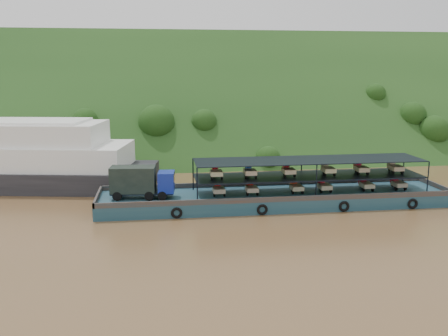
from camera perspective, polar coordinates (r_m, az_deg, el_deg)
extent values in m
plane|color=brown|center=(50.81, 2.71, -4.14)|extent=(160.00, 160.00, 0.00)
cube|color=#1A3B15|center=(85.69, -1.71, 2.23)|extent=(140.00, 39.60, 39.60)
cube|color=#153A4C|center=(50.70, 5.77, -3.52)|extent=(35.00, 7.00, 1.20)
cube|color=#592D19|center=(53.71, 4.93, -1.72)|extent=(35.00, 0.20, 0.50)
cube|color=#592D19|center=(47.30, 6.75, -3.56)|extent=(35.00, 0.20, 0.50)
cube|color=#592D19|center=(57.10, 23.02, -1.81)|extent=(0.20, 7.00, 0.50)
cube|color=#592D19|center=(49.43, -14.25, -3.18)|extent=(0.20, 7.00, 0.50)
torus|color=black|center=(45.95, -5.43, -5.14)|extent=(1.06, 0.26, 1.06)
torus|color=black|center=(46.94, 4.40, -4.77)|extent=(1.06, 0.26, 1.06)
torus|color=black|center=(49.23, 13.57, -4.29)|extent=(1.06, 0.26, 1.06)
torus|color=black|center=(52.16, 20.76, -3.84)|extent=(1.06, 0.26, 1.06)
cylinder|color=black|center=(48.37, -12.11, -3.17)|extent=(0.91, 0.40, 0.89)
cylinder|color=black|center=(50.15, -11.75, -2.64)|extent=(0.91, 0.40, 0.89)
cylinder|color=black|center=(47.94, -8.56, -3.17)|extent=(0.91, 0.40, 0.89)
cylinder|color=black|center=(49.73, -8.32, -2.63)|extent=(0.91, 0.40, 0.89)
cylinder|color=black|center=(47.81, -7.08, -3.17)|extent=(0.91, 0.40, 0.89)
cylinder|color=black|center=(49.61, -6.90, -2.63)|extent=(0.91, 0.40, 0.89)
cube|color=black|center=(48.88, -9.27, -2.75)|extent=(6.19, 2.55, 0.18)
cube|color=navy|center=(48.41, -6.60, -1.57)|extent=(1.71, 2.27, 1.95)
cube|color=black|center=(48.28, -5.72, -1.15)|extent=(0.23, 1.77, 0.80)
cube|color=black|center=(48.71, -10.35, -1.28)|extent=(4.45, 2.54, 2.48)
cube|color=black|center=(51.10, 9.63, -0.90)|extent=(23.00, 5.00, 0.12)
cube|color=black|center=(50.79, 9.69, 0.91)|extent=(23.00, 5.00, 0.08)
cylinder|color=black|center=(46.49, -3.08, -1.98)|extent=(0.12, 0.12, 3.30)
cylinder|color=black|center=(51.36, -3.55, -0.71)|extent=(0.12, 0.12, 3.30)
cylinder|color=black|center=(48.79, 10.51, -1.52)|extent=(0.12, 0.12, 3.30)
cylinder|color=black|center=(53.44, 8.83, -0.35)|extent=(0.12, 0.12, 3.30)
cylinder|color=black|center=(53.51, 22.28, -1.05)|extent=(0.12, 0.12, 3.30)
cylinder|color=black|center=(57.78, 19.83, -0.01)|extent=(0.12, 0.12, 3.30)
cylinder|color=black|center=(50.48, -0.81, -2.52)|extent=(0.12, 0.52, 0.52)
cylinder|color=black|center=(48.69, -1.14, -3.04)|extent=(0.14, 0.52, 0.52)
cylinder|color=black|center=(48.81, 0.03, -3.00)|extent=(0.14, 0.52, 0.52)
cube|color=beige|center=(49.00, -0.61, -2.53)|extent=(1.15, 1.50, 0.44)
cube|color=red|center=(50.07, -0.77, -2.02)|extent=(0.55, 0.80, 0.80)
cube|color=red|center=(49.76, -0.75, -1.51)|extent=(0.50, 0.10, 0.10)
cylinder|color=black|center=(50.98, 2.88, -2.39)|extent=(0.12, 0.52, 0.52)
cylinder|color=black|center=(49.18, 2.69, -2.90)|extent=(0.14, 0.52, 0.52)
cylinder|color=black|center=(49.37, 3.84, -2.86)|extent=(0.14, 0.52, 0.52)
cube|color=beige|center=(49.52, 3.19, -2.40)|extent=(1.15, 1.50, 0.44)
cube|color=red|center=(50.58, 2.95, -1.90)|extent=(0.55, 0.80, 0.80)
cube|color=red|center=(50.27, 2.99, -1.40)|extent=(0.50, 0.10, 0.10)
cylinder|color=black|center=(52.02, 7.85, -2.21)|extent=(0.12, 0.52, 0.52)
cylinder|color=black|center=(50.20, 7.86, -2.70)|extent=(0.14, 0.52, 0.52)
cylinder|color=black|center=(50.48, 8.95, -2.66)|extent=(0.14, 0.52, 0.52)
cube|color=beige|center=(50.59, 8.31, -2.21)|extent=(1.15, 1.50, 0.44)
cube|color=red|center=(51.62, 7.96, -1.72)|extent=(0.55, 0.80, 0.80)
cube|color=red|center=(51.32, 8.03, -1.23)|extent=(0.50, 0.10, 0.10)
cylinder|color=black|center=(52.88, 10.92, -2.08)|extent=(0.12, 0.52, 0.52)
cylinder|color=black|center=(51.07, 11.03, -2.57)|extent=(0.14, 0.52, 0.52)
cylinder|color=black|center=(51.40, 12.09, -2.52)|extent=(0.14, 0.52, 0.52)
cube|color=beige|center=(51.47, 11.45, -2.08)|extent=(1.15, 1.50, 0.44)
cube|color=red|center=(52.49, 11.05, -1.61)|extent=(0.55, 0.80, 0.80)
cube|color=red|center=(52.20, 11.14, -1.12)|extent=(0.50, 0.10, 0.10)
cylinder|color=black|center=(54.47, 15.38, -1.90)|extent=(0.12, 0.52, 0.52)
cylinder|color=black|center=(52.67, 15.64, -2.36)|extent=(0.14, 0.52, 0.52)
cylinder|color=black|center=(53.07, 16.64, -2.31)|extent=(0.14, 0.52, 0.52)
cube|color=#C9BC8E|center=(53.11, 16.01, -1.89)|extent=(1.15, 1.50, 0.44)
cube|color=red|center=(54.09, 15.53, -1.43)|extent=(0.55, 0.80, 0.80)
cube|color=red|center=(53.81, 15.64, -0.96)|extent=(0.50, 0.10, 0.10)
cylinder|color=black|center=(55.94, 18.69, -1.75)|extent=(0.12, 0.52, 0.52)
cylinder|color=black|center=(54.16, 19.06, -2.19)|extent=(0.14, 0.52, 0.52)
cylinder|color=black|center=(54.61, 20.00, -2.15)|extent=(0.14, 0.52, 0.52)
cube|color=tan|center=(54.61, 19.39, -1.74)|extent=(1.15, 1.50, 0.44)
cube|color=red|center=(55.57, 18.86, -1.30)|extent=(0.55, 0.80, 0.80)
cube|color=red|center=(55.29, 18.99, -0.83)|extent=(0.50, 0.10, 0.10)
cylinder|color=black|center=(50.07, -1.10, -0.61)|extent=(0.12, 0.52, 0.52)
cylinder|color=black|center=(48.27, -1.43, -1.07)|extent=(0.14, 0.52, 0.52)
cylinder|color=black|center=(48.39, -0.26, -1.03)|extent=(0.14, 0.52, 0.52)
cube|color=beige|center=(48.59, -0.90, -0.57)|extent=(1.15, 1.50, 0.44)
cube|color=#B30B0F|center=(49.67, -1.06, -0.10)|extent=(0.55, 0.80, 0.80)
cube|color=#B30B0F|center=(49.38, -1.03, 0.43)|extent=(0.50, 0.10, 0.10)
cylinder|color=black|center=(50.57, 2.69, -0.50)|extent=(0.12, 0.52, 0.52)
cylinder|color=black|center=(48.75, 2.50, -0.95)|extent=(0.14, 0.52, 0.52)
cylinder|color=black|center=(48.94, 3.65, -0.92)|extent=(0.14, 0.52, 0.52)
cube|color=beige|center=(49.11, 3.01, -0.46)|extent=(1.15, 1.50, 0.44)
cube|color=#194A9B|center=(50.18, 2.76, 0.01)|extent=(0.55, 0.80, 0.80)
cube|color=#194A9B|center=(49.89, 2.81, 0.53)|extent=(0.50, 0.10, 0.10)
cylinder|color=black|center=(51.42, 6.98, -0.38)|extent=(0.12, 0.52, 0.52)
cylinder|color=black|center=(49.59, 6.95, -0.81)|extent=(0.14, 0.52, 0.52)
cylinder|color=black|center=(49.86, 8.06, -0.78)|extent=(0.14, 0.52, 0.52)
cube|color=beige|center=(49.98, 7.41, -0.33)|extent=(1.15, 1.50, 0.44)
cube|color=#B20B11|center=(51.04, 7.08, 0.13)|extent=(0.55, 0.80, 0.80)
cube|color=#B20B11|center=(50.75, 7.15, 0.64)|extent=(0.50, 0.10, 0.10)
cylinder|color=black|center=(52.62, 11.31, -0.25)|extent=(0.12, 0.52, 0.52)
cylinder|color=black|center=(50.79, 11.44, -0.67)|extent=(0.14, 0.52, 0.52)
cylinder|color=black|center=(51.13, 12.50, -0.63)|extent=(0.14, 0.52, 0.52)
cube|color=beige|center=(51.21, 11.85, -0.20)|extent=(1.15, 1.50, 0.44)
cube|color=#BBB484|center=(52.24, 11.44, 0.24)|extent=(0.55, 0.80, 0.80)
cube|color=#BBB484|center=(51.96, 11.53, 0.74)|extent=(0.50, 0.10, 0.10)
cylinder|color=black|center=(53.86, 14.84, -0.14)|extent=(0.12, 0.52, 0.52)
cylinder|color=black|center=(52.05, 15.09, -0.55)|extent=(0.14, 0.52, 0.52)
cylinder|color=black|center=(52.44, 16.09, -0.51)|extent=(0.14, 0.52, 0.52)
cube|color=#C3B58A|center=(52.49, 15.46, -0.09)|extent=(1.15, 1.50, 0.44)
cube|color=red|center=(53.50, 14.99, 0.34)|extent=(0.55, 0.80, 0.80)
cube|color=red|center=(53.22, 15.10, 0.83)|extent=(0.50, 0.10, 0.10)
cylinder|color=black|center=(55.39, 18.38, -0.04)|extent=(0.12, 0.52, 0.52)
cylinder|color=black|center=(53.60, 18.74, -0.42)|extent=(0.14, 0.52, 0.52)
cylinder|color=black|center=(54.05, 19.69, -0.39)|extent=(0.14, 0.52, 0.52)
cube|color=#C0AE88|center=(54.06, 19.08, 0.02)|extent=(1.15, 1.50, 0.44)
cube|color=beige|center=(55.04, 18.55, 0.43)|extent=(0.55, 0.80, 0.80)
cube|color=beige|center=(54.77, 18.68, 0.91)|extent=(0.50, 0.10, 0.10)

